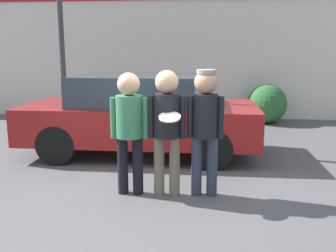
% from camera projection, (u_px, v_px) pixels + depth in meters
% --- Properties ---
extents(ground_plane, '(56.00, 56.00, 0.00)m').
position_uv_depth(ground_plane, '(154.00, 196.00, 5.33)').
color(ground_plane, '#4C4C4F').
extents(storefront_building, '(24.00, 0.22, 3.76)m').
position_uv_depth(storefront_building, '(183.00, 54.00, 11.22)').
color(storefront_building, silver).
rests_on(storefront_building, ground).
extents(person_left, '(0.54, 0.37, 1.75)m').
position_uv_depth(person_left, '(129.00, 122.00, 5.24)').
color(person_left, black).
rests_on(person_left, ground).
extents(person_middle_with_frisbee, '(0.53, 0.59, 1.78)m').
position_uv_depth(person_middle_with_frisbee, '(167.00, 121.00, 5.17)').
color(person_middle_with_frisbee, '#665B4C').
rests_on(person_middle_with_frisbee, ground).
extents(person_right, '(0.51, 0.34, 1.79)m').
position_uv_depth(person_right, '(205.00, 121.00, 5.17)').
color(person_right, '#2D3347').
rests_on(person_right, ground).
extents(parked_car_near, '(4.51, 1.96, 1.57)m').
position_uv_depth(parked_car_near, '(140.00, 114.00, 7.37)').
color(parked_car_near, maroon).
rests_on(parked_car_near, ground).
extents(shrub, '(1.10, 1.10, 1.10)m').
position_uv_depth(shrub, '(267.00, 104.00, 10.53)').
color(shrub, '#285B2D').
rests_on(shrub, ground).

